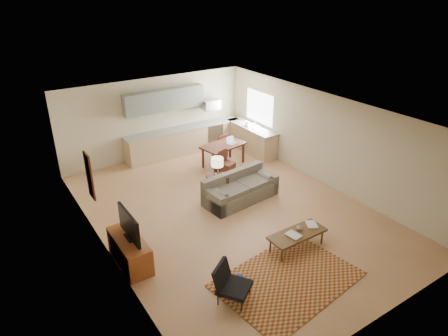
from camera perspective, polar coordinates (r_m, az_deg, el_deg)
room at (r=9.94m, az=0.95°, el=0.42°), size 9.00×9.00×9.00m
kitchen_counter_back at (r=14.02m, az=-5.65°, el=4.00°), size 4.26×0.64×0.92m
kitchen_counter_right at (r=14.11m, az=3.95°, el=4.20°), size 0.64×2.26×0.92m
kitchen_range at (r=14.53m, az=-1.81°, el=4.85°), size 0.62×0.62×0.90m
kitchen_microwave at (r=14.20m, az=-1.91°, el=9.03°), size 0.62×0.40×0.35m
upper_cabinets at (r=13.43m, az=-8.51°, el=9.59°), size 2.80×0.34×0.70m
window_right at (r=13.93m, az=5.08°, el=8.62°), size 0.02×1.40×1.05m
wall_art_left at (r=9.44m, az=-18.63°, el=-1.08°), size 0.06×0.42×1.10m
triptych at (r=13.46m, az=-10.27°, el=8.60°), size 1.70×0.04×0.50m
rug at (r=8.53m, az=9.06°, el=-15.44°), size 3.02×2.29×0.02m
sofa at (r=10.92m, az=2.42°, el=-2.84°), size 2.29×1.19×0.77m
coffee_table at (r=9.29m, az=10.34°, el=-10.13°), size 1.39×0.56×0.42m
book_a at (r=8.98m, az=9.40°, el=-9.76°), size 0.35×0.41×0.03m
book_b at (r=9.47m, az=11.70°, el=-7.94°), size 0.50×0.52×0.02m
vase at (r=9.23m, az=10.74°, el=-8.30°), size 0.19×0.19×0.16m
armchair at (r=7.77m, az=1.49°, el=-16.28°), size 0.92×0.92×0.75m
tv_credenza at (r=8.90m, az=-13.33°, el=-11.42°), size 0.52×1.36×0.63m
tv at (r=8.56m, az=-13.42°, el=-7.95°), size 0.10×1.04×0.63m
console_table at (r=11.05m, az=-0.95°, el=-2.69°), size 0.70×0.59×0.69m
table_lamp at (r=10.77m, az=-0.97°, el=0.20°), size 0.40×0.40×0.55m
dining_table at (r=13.00m, az=-0.10°, el=1.89°), size 1.55×1.07×0.72m
dining_chair_near at (r=12.31m, az=0.47°, el=0.72°), size 0.50×0.51×0.82m
dining_chair_far at (r=13.67m, az=-0.61°, el=3.32°), size 0.45×0.47×0.82m
laptop at (r=12.90m, az=1.20°, el=3.96°), size 0.34×0.28×0.23m
soap_bottle at (r=13.97m, az=3.33°, el=6.42°), size 0.11×0.11×0.19m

